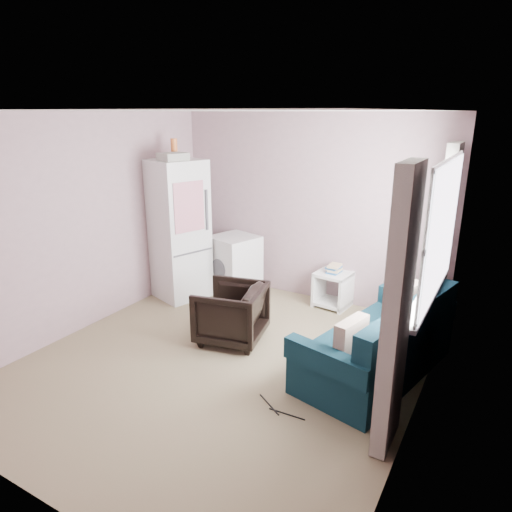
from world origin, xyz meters
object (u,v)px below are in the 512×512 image
Objects in this scene: washing_machine at (235,263)px; side_table at (333,287)px; fridge at (179,229)px; armchair at (231,310)px; sofa at (381,347)px.

side_table is at bearing 25.02° from washing_machine.
washing_machine is at bearing 57.76° from fridge.
washing_machine is 1.41× the size of side_table.
washing_machine is at bearing -161.61° from armchair.
sofa is at bearing -8.72° from washing_machine.
washing_machine is 2.68m from sofa.
sofa reaches higher than armchair.
fridge is 2.62× the size of washing_machine.
side_table is 0.30× the size of sofa.
fridge is at bearing -160.81° from side_table.
armchair is 0.36× the size of sofa.
fridge reaches higher than side_table.
side_table is 1.68m from sofa.
fridge is 1.09× the size of sofa.
armchair is at bearing -162.73° from sofa.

